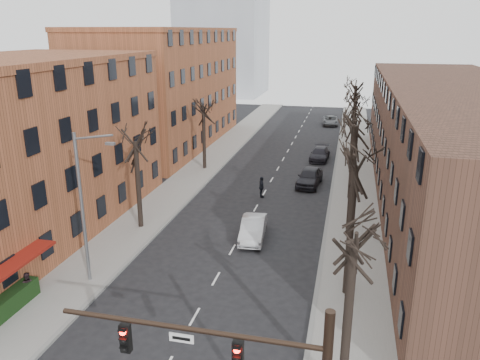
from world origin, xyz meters
The scene contains 20 objects.
sidewalk_left centered at (-8.00, 35.00, 0.07)m, with size 4.00×90.00×0.15m, color gray.
sidewalk_right centered at (8.00, 35.00, 0.07)m, with size 4.00×90.00×0.15m, color gray.
building_left_near centered at (-16.00, 15.00, 6.00)m, with size 12.00×26.00×12.00m, color brown.
building_left_far centered at (-16.00, 44.00, 7.00)m, with size 12.00×28.00×14.00m, color brown.
building_right centered at (16.00, 30.00, 5.00)m, with size 12.00×50.00×10.00m, color #4E3024.
awning_left centered at (-9.40, 6.00, 0.00)m, with size 1.20×7.00×0.15m, color maroon.
tree_right_b centered at (7.60, 12.00, 0.00)m, with size 5.20×5.20×10.80m, color black, non-canonical shape.
tree_right_c centered at (7.60, 20.00, 0.00)m, with size 5.20×5.20×11.60m, color black, non-canonical shape.
tree_right_d centered at (7.60, 28.00, 0.00)m, with size 5.20×5.20×10.00m, color black, non-canonical shape.
tree_right_e centered at (7.60, 36.00, 0.00)m, with size 5.20×5.20×10.80m, color black, non-canonical shape.
tree_right_f centered at (7.60, 44.00, 0.00)m, with size 5.20×5.20×11.60m, color black, non-canonical shape.
tree_left_a centered at (-7.60, 18.00, 0.00)m, with size 5.20×5.20×9.50m, color black, non-canonical shape.
tree_left_b centered at (-7.60, 34.00, 0.00)m, with size 5.20×5.20×9.50m, color black, non-canonical shape.
streetlight centered at (-7.03, 10.00, 5.01)m, with size 2.45×0.22×9.03m.
silver_sedan centered at (1.00, 18.08, 0.76)m, with size 1.61×4.62×1.52m, color silver.
parked_car_near centered at (3.80, 31.13, 0.85)m, with size 2.01×5.00×1.70m, color black.
parked_car_mid centered at (4.10, 40.62, 0.70)m, with size 1.96×4.83×1.40m, color black.
parked_car_far centered at (4.21, 61.96, 0.69)m, with size 2.30×4.98×1.39m, color #5A5D61.
pedestrian_b centered at (-9.45, 7.47, 0.89)m, with size 0.72×0.56×1.48m, color black.
pedestrian_crossing centered at (-0.04, 26.73, 0.96)m, with size 1.12×0.47×1.91m, color black.
Camera 1 is at (7.13, -11.87, 14.23)m, focal length 35.00 mm.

